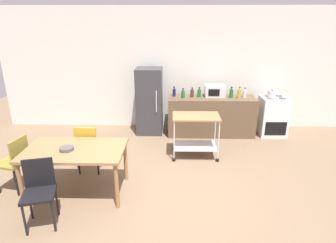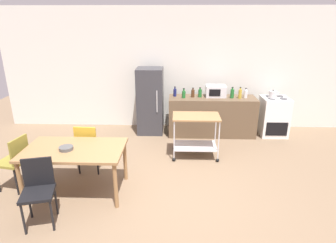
{
  "view_description": "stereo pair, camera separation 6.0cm",
  "coord_description": "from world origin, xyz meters",
  "px_view_note": "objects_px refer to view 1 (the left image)",
  "views": [
    {
      "loc": [
        0.02,
        -3.81,
        2.59
      ],
      "look_at": [
        -0.08,
        1.2,
        0.8
      ],
      "focal_mm": 30.61,
      "sensor_mm": 36.0,
      "label": 1
    },
    {
      "loc": [
        0.08,
        -3.81,
        2.59
      ],
      "look_at": [
        -0.08,
        1.2,
        0.8
      ],
      "focal_mm": 30.61,
      "sensor_mm": 36.0,
      "label": 2
    }
  ],
  "objects_px": {
    "bottle_hot_sauce": "(239,94)",
    "microwave": "(215,91)",
    "refrigerator": "(150,101)",
    "bottle_soy_sauce": "(174,92)",
    "chair_black": "(39,188)",
    "bottle_olive_oil": "(199,93)",
    "bottle_wine": "(192,93)",
    "kettle": "(272,94)",
    "dining_table": "(75,154)",
    "bottle_soda": "(183,94)",
    "stove_oven": "(273,116)",
    "bottle_sesame_oil": "(245,94)",
    "chair_mustard": "(89,145)",
    "fruit_bowl": "(67,149)",
    "bottle_vinegar": "(231,93)",
    "kitchen_cart": "(196,129)",
    "chair_olive": "(15,160)"
  },
  "relations": [
    {
      "from": "bottle_soy_sauce",
      "to": "bottle_wine",
      "type": "xyz_separation_m",
      "value": [
        0.41,
        -0.06,
        -0.0
      ]
    },
    {
      "from": "refrigerator",
      "to": "bottle_soy_sauce",
      "type": "relative_size",
      "value": 6.68
    },
    {
      "from": "bottle_olive_oil",
      "to": "bottle_vinegar",
      "type": "distance_m",
      "value": 0.73
    },
    {
      "from": "kitchen_cart",
      "to": "fruit_bowl",
      "type": "relative_size",
      "value": 4.35
    },
    {
      "from": "bottle_soy_sauce",
      "to": "bottle_olive_oil",
      "type": "relative_size",
      "value": 1.02
    },
    {
      "from": "bottle_olive_oil",
      "to": "kettle",
      "type": "xyz_separation_m",
      "value": [
        1.62,
        -0.12,
        0.01
      ]
    },
    {
      "from": "chair_black",
      "to": "bottle_soda",
      "type": "distance_m",
      "value": 3.76
    },
    {
      "from": "bottle_wine",
      "to": "bottle_hot_sauce",
      "type": "relative_size",
      "value": 0.84
    },
    {
      "from": "chair_black",
      "to": "chair_olive",
      "type": "distance_m",
      "value": 1.07
    },
    {
      "from": "bottle_hot_sauce",
      "to": "kettle",
      "type": "bearing_deg",
      "value": -1.84
    },
    {
      "from": "dining_table",
      "to": "stove_oven",
      "type": "xyz_separation_m",
      "value": [
        3.82,
        2.54,
        -0.22
      ]
    },
    {
      "from": "bottle_soy_sauce",
      "to": "bottle_vinegar",
      "type": "bearing_deg",
      "value": -4.82
    },
    {
      "from": "stove_oven",
      "to": "bottle_sesame_oil",
      "type": "distance_m",
      "value": 0.89
    },
    {
      "from": "kitchen_cart",
      "to": "fruit_bowl",
      "type": "distance_m",
      "value": 2.46
    },
    {
      "from": "bottle_soy_sauce",
      "to": "bottle_hot_sauce",
      "type": "height_order",
      "value": "bottle_hot_sauce"
    },
    {
      "from": "stove_oven",
      "to": "bottle_soda",
      "type": "relative_size",
      "value": 4.13
    },
    {
      "from": "dining_table",
      "to": "bottle_olive_oil",
      "type": "relative_size",
      "value": 6.63
    },
    {
      "from": "chair_mustard",
      "to": "fruit_bowl",
      "type": "bearing_deg",
      "value": 84.81
    },
    {
      "from": "kitchen_cart",
      "to": "kettle",
      "type": "xyz_separation_m",
      "value": [
        1.78,
        1.11,
        0.43
      ]
    },
    {
      "from": "chair_black",
      "to": "bottle_olive_oil",
      "type": "distance_m",
      "value": 4.05
    },
    {
      "from": "microwave",
      "to": "fruit_bowl",
      "type": "relative_size",
      "value": 2.2
    },
    {
      "from": "dining_table",
      "to": "kettle",
      "type": "distance_m",
      "value": 4.44
    },
    {
      "from": "chair_olive",
      "to": "bottle_vinegar",
      "type": "relative_size",
      "value": 3.53
    },
    {
      "from": "bottle_hot_sauce",
      "to": "microwave",
      "type": "bearing_deg",
      "value": 163.89
    },
    {
      "from": "bottle_soy_sauce",
      "to": "bottle_soda",
      "type": "distance_m",
      "value": 0.25
    },
    {
      "from": "kettle",
      "to": "bottle_wine",
      "type": "bearing_deg",
      "value": 176.72
    },
    {
      "from": "chair_mustard",
      "to": "bottle_soda",
      "type": "distance_m",
      "value": 2.53
    },
    {
      "from": "kitchen_cart",
      "to": "bottle_vinegar",
      "type": "xyz_separation_m",
      "value": [
        0.88,
        1.17,
        0.43
      ]
    },
    {
      "from": "bottle_olive_oil",
      "to": "refrigerator",
      "type": "bearing_deg",
      "value": 176.82
    },
    {
      "from": "bottle_soda",
      "to": "kettle",
      "type": "distance_m",
      "value": 2.0
    },
    {
      "from": "refrigerator",
      "to": "bottle_sesame_oil",
      "type": "relative_size",
      "value": 6.81
    },
    {
      "from": "bottle_wine",
      "to": "bottle_sesame_oil",
      "type": "xyz_separation_m",
      "value": [
        1.2,
        -0.03,
        0.0
      ]
    },
    {
      "from": "bottle_soda",
      "to": "stove_oven",
      "type": "bearing_deg",
      "value": 2.04
    },
    {
      "from": "dining_table",
      "to": "bottle_hot_sauce",
      "type": "relative_size",
      "value": 5.76
    },
    {
      "from": "bottle_soda",
      "to": "bottle_sesame_oil",
      "type": "distance_m",
      "value": 1.41
    },
    {
      "from": "bottle_soy_sauce",
      "to": "bottle_hot_sauce",
      "type": "distance_m",
      "value": 1.48
    },
    {
      "from": "stove_oven",
      "to": "bottle_soy_sauce",
      "type": "xyz_separation_m",
      "value": [
        -2.32,
        0.07,
        0.54
      ]
    },
    {
      "from": "dining_table",
      "to": "chair_black",
      "type": "xyz_separation_m",
      "value": [
        -0.25,
        -0.72,
        -0.15
      ]
    },
    {
      "from": "bottle_wine",
      "to": "kettle",
      "type": "bearing_deg",
      "value": -3.28
    },
    {
      "from": "bottle_olive_oil",
      "to": "fruit_bowl",
      "type": "height_order",
      "value": "bottle_olive_oil"
    },
    {
      "from": "dining_table",
      "to": "fruit_bowl",
      "type": "height_order",
      "value": "fruit_bowl"
    },
    {
      "from": "dining_table",
      "to": "bottle_sesame_oil",
      "type": "relative_size",
      "value": 6.59
    },
    {
      "from": "chair_mustard",
      "to": "refrigerator",
      "type": "xyz_separation_m",
      "value": [
        0.91,
        1.97,
        0.26
      ]
    },
    {
      "from": "stove_oven",
      "to": "bottle_soda",
      "type": "bearing_deg",
      "value": -177.96
    },
    {
      "from": "kettle",
      "to": "chair_black",
      "type": "bearing_deg",
      "value": -141.38
    },
    {
      "from": "bottle_hot_sauce",
      "to": "bottle_sesame_oil",
      "type": "height_order",
      "value": "bottle_hot_sauce"
    },
    {
      "from": "bottle_soy_sauce",
      "to": "bottle_wine",
      "type": "relative_size",
      "value": 1.06
    },
    {
      "from": "chair_black",
      "to": "bottle_olive_oil",
      "type": "height_order",
      "value": "bottle_olive_oil"
    },
    {
      "from": "bottle_soda",
      "to": "chair_mustard",
      "type": "bearing_deg",
      "value": -133.05
    },
    {
      "from": "fruit_bowl",
      "to": "bottle_hot_sauce",
      "type": "bearing_deg",
      "value": 39.32
    }
  ]
}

